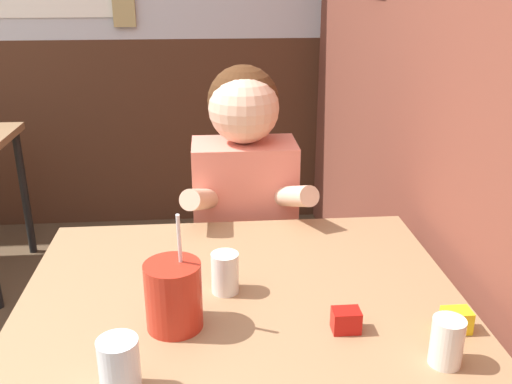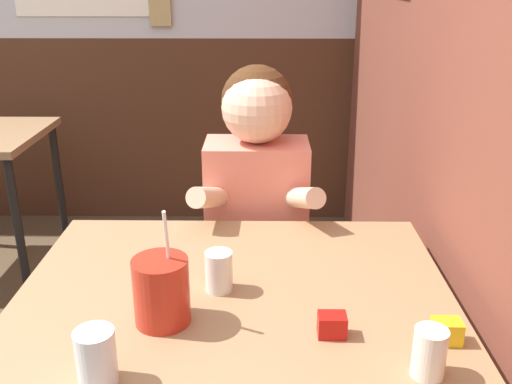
{
  "view_description": "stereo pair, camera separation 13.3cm",
  "coord_description": "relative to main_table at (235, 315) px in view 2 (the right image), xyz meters",
  "views": [
    {
      "loc": [
        0.72,
        -0.91,
        1.45
      ],
      "look_at": [
        0.84,
        0.44,
        0.92
      ],
      "focal_mm": 40.0,
      "sensor_mm": 36.0,
      "label": 1
    },
    {
      "loc": [
        0.86,
        -0.92,
        1.45
      ],
      "look_at": [
        0.84,
        0.44,
        0.92
      ],
      "focal_mm": 40.0,
      "sensor_mm": 36.0,
      "label": 2
    }
  ],
  "objects": [
    {
      "name": "brick_wall_right",
      "position": [
        0.61,
        0.93,
        0.69
      ],
      "size": [
        0.08,
        4.4,
        2.7
      ],
      "color": "brown",
      "rests_on": "ground_plane"
    },
    {
      "name": "glass_far_side",
      "position": [
        0.38,
        -0.29,
        0.11
      ],
      "size": [
        0.06,
        0.06,
        0.1
      ],
      "color": "silver",
      "rests_on": "main_table"
    },
    {
      "name": "cocktail_pitcher",
      "position": [
        -0.15,
        -0.12,
        0.14
      ],
      "size": [
        0.12,
        0.12,
        0.27
      ],
      "color": "#B22819",
      "rests_on": "main_table"
    },
    {
      "name": "condiment_mustard",
      "position": [
        0.45,
        -0.18,
        0.09
      ],
      "size": [
        0.06,
        0.04,
        0.05
      ],
      "color": "yellow",
      "rests_on": "main_table"
    },
    {
      "name": "condiment_ketchup",
      "position": [
        0.21,
        -0.16,
        0.09
      ],
      "size": [
        0.06,
        0.04,
        0.05
      ],
      "color": "#B7140F",
      "rests_on": "main_table"
    },
    {
      "name": "main_table",
      "position": [
        0.0,
        0.0,
        0.0
      ],
      "size": [
        1.05,
        0.86,
        0.73
      ],
      "color": "#93704C",
      "rests_on": "ground_plane"
    },
    {
      "name": "glass_near_pitcher",
      "position": [
        -0.24,
        -0.32,
        0.12
      ],
      "size": [
        0.08,
        0.08,
        0.11
      ],
      "color": "silver",
      "rests_on": "main_table"
    },
    {
      "name": "glass_center",
      "position": [
        -0.04,
        0.02,
        0.11
      ],
      "size": [
        0.07,
        0.07,
        0.1
      ],
      "color": "silver",
      "rests_on": "main_table"
    },
    {
      "name": "person_seated",
      "position": [
        0.05,
        0.59,
        -0.02
      ],
      "size": [
        0.42,
        0.42,
        1.18
      ],
      "color": "#EA7F6B",
      "rests_on": "ground_plane"
    }
  ]
}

